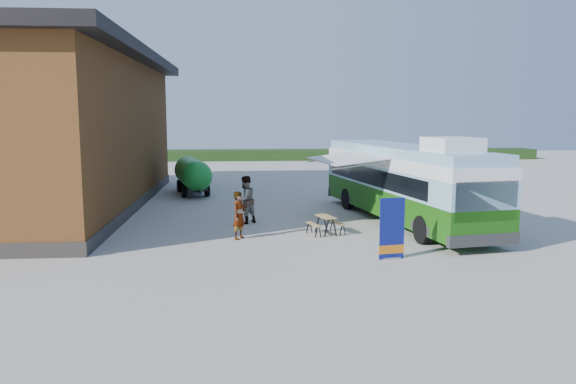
{
  "coord_description": "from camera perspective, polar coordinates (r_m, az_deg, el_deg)",
  "views": [
    {
      "loc": [
        -1.51,
        -17.72,
        4.47
      ],
      "look_at": [
        0.27,
        4.41,
        1.4
      ],
      "focal_mm": 35.0,
      "sensor_mm": 36.0,
      "label": 1
    }
  ],
  "objects": [
    {
      "name": "person_a",
      "position": [
        20.31,
        -4.98,
        -2.37
      ],
      "size": [
        0.69,
        0.76,
        1.73
      ],
      "primitive_type": "imported",
      "rotation": [
        0.0,
        0.0,
        1.01
      ],
      "color": "#999999",
      "rests_on": "ground"
    },
    {
      "name": "ground",
      "position": [
        18.33,
        0.26,
        -6.24
      ],
      "size": [
        100.0,
        100.0,
        0.0
      ],
      "primitive_type": "plane",
      "color": "#BCB7AD",
      "rests_on": "ground"
    },
    {
      "name": "slurry_tanker",
      "position": [
        32.05,
        -9.68,
        1.85
      ],
      "size": [
        2.42,
        5.39,
        2.03
      ],
      "rotation": [
        0.0,
        0.0,
        0.22
      ],
      "color": "#198E2C",
      "rests_on": "ground"
    },
    {
      "name": "bus",
      "position": [
        23.85,
        11.65,
        1.18
      ],
      "size": [
        4.55,
        12.23,
        3.68
      ],
      "rotation": [
        0.0,
        0.0,
        0.17
      ],
      "color": "#216510",
      "rests_on": "ground"
    },
    {
      "name": "person_b",
      "position": [
        23.17,
        -4.37,
        -0.79
      ],
      "size": [
        1.22,
        1.19,
        1.98
      ],
      "primitive_type": "imported",
      "rotation": [
        0.0,
        0.0,
        -2.43
      ],
      "color": "#999999",
      "rests_on": "ground"
    },
    {
      "name": "awning",
      "position": [
        23.43,
        6.62,
        3.44
      ],
      "size": [
        3.24,
        4.52,
        0.52
      ],
      "rotation": [
        0.0,
        0.0,
        0.17
      ],
      "color": "white",
      "rests_on": "ground"
    },
    {
      "name": "hedge",
      "position": [
        56.66,
        5.08,
        3.82
      ],
      "size": [
        40.0,
        3.0,
        1.0
      ],
      "primitive_type": "cube",
      "color": "#264419",
      "rests_on": "ground"
    },
    {
      "name": "picnic_table",
      "position": [
        21.15,
        3.87,
        -2.92
      ],
      "size": [
        1.44,
        1.34,
        0.69
      ],
      "rotation": [
        0.0,
        0.0,
        0.26
      ],
      "color": "tan",
      "rests_on": "ground"
    },
    {
      "name": "banner",
      "position": [
        17.74,
        10.5,
        -4.23
      ],
      "size": [
        0.83,
        0.28,
        1.93
      ],
      "rotation": [
        0.0,
        0.0,
        0.17
      ],
      "color": "navy",
      "rests_on": "ground"
    },
    {
      "name": "barn",
      "position": [
        29.15,
        -22.68,
        5.54
      ],
      "size": [
        9.6,
        21.2,
        7.5
      ],
      "color": "brown",
      "rests_on": "ground"
    }
  ]
}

